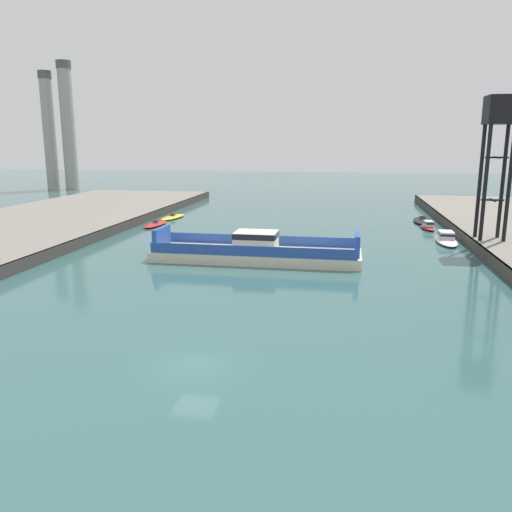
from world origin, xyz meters
TOP-DOWN VIEW (x-y plane):
  - ground_plane at (0.00, 0.00)m, footprint 400.00×400.00m
  - chain_ferry at (-1.17, 27.41)m, footprint 22.55×6.70m
  - moored_boat_near_left at (20.35, 51.89)m, footprint 2.06×5.40m
  - moored_boat_near_right at (-20.39, 47.96)m, footprint 2.55×7.03m
  - moored_boat_mid_right at (21.09, 41.52)m, footprint 2.58×7.84m
  - moored_boat_far_right at (-20.46, 56.18)m, footprint 3.20×7.85m
  - moored_boat_upstream_a at (20.54, 59.11)m, footprint 3.36×8.54m
  - crane_tower at (25.14, 37.52)m, footprint 3.32×3.32m
  - smokestack_distant_a at (-65.24, 104.12)m, footprint 3.81×3.81m
  - smokestack_distant_b at (-70.46, 103.49)m, footprint 3.44×3.44m

SIDE VIEW (x-z plane):
  - ground_plane at x=0.00m, z-range 0.00..0.00m
  - moored_boat_far_right at x=-20.46m, z-range -0.24..0.68m
  - moored_boat_upstream_a at x=20.54m, z-range -0.24..0.75m
  - moored_boat_near_right at x=-20.39m, z-range -0.24..0.77m
  - moored_boat_near_left at x=20.35m, z-range -0.17..1.13m
  - moored_boat_mid_right at x=21.09m, z-range -0.18..1.23m
  - chain_ferry at x=-1.17m, z-range -0.66..2.64m
  - crane_tower at x=25.14m, z-range 6.04..22.42m
  - smokestack_distant_b at x=-70.46m, z-range 1.01..31.88m
  - smokestack_distant_a at x=-65.24m, z-range 1.02..34.35m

